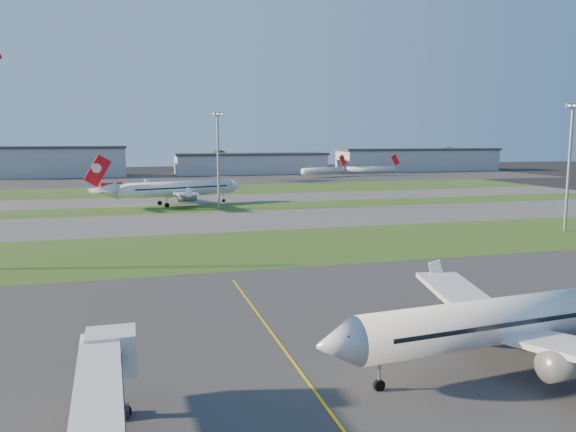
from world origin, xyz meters
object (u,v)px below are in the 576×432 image
object	(u,v)px
airliner_taxiing	(175,189)
light_mast_centre	(218,154)
airliner_parked	(520,319)
mini_jet_near	(324,170)
light_mast_east	(569,159)
mini_jet_far	(371,169)

from	to	relation	value
airliner_taxiing	light_mast_centre	xyz separation A→B (m)	(10.81, -10.71, 10.19)
airliner_parked	mini_jet_near	bearing A→B (deg)	69.60
light_mast_east	light_mast_centre	bearing A→B (deg)	138.37
airliner_parked	light_mast_east	size ratio (longest dim) A/B	1.43
airliner_taxiing	light_mast_east	world-z (taller)	light_mast_east
airliner_parked	airliner_taxiing	xyz separation A→B (m)	(-18.76, 123.11, 0.57)
light_mast_centre	light_mast_east	bearing A→B (deg)	-41.63
airliner_parked	mini_jet_far	bearing A→B (deg)	63.65
light_mast_centre	light_mast_east	world-z (taller)	same
airliner_parked	mini_jet_near	distance (m)	231.93
airliner_taxiing	airliner_parked	bearing A→B (deg)	82.16
airliner_parked	airliner_taxiing	distance (m)	124.53
airliner_parked	mini_jet_near	xyz separation A→B (m)	(60.98, 223.76, -0.77)
airliner_parked	light_mast_east	world-z (taller)	light_mast_east
light_mast_centre	mini_jet_near	bearing A→B (deg)	58.25
airliner_taxiing	mini_jet_far	world-z (taller)	airliner_taxiing
airliner_taxiing	mini_jet_near	bearing A→B (deg)	-144.89
mini_jet_near	airliner_parked	bearing A→B (deg)	-127.05
light_mast_centre	airliner_taxiing	bearing A→B (deg)	135.28
mini_jet_near	light_mast_centre	world-z (taller)	light_mast_centre
mini_jet_far	light_mast_centre	bearing A→B (deg)	-126.24
mini_jet_far	light_mast_east	size ratio (longest dim) A/B	1.11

